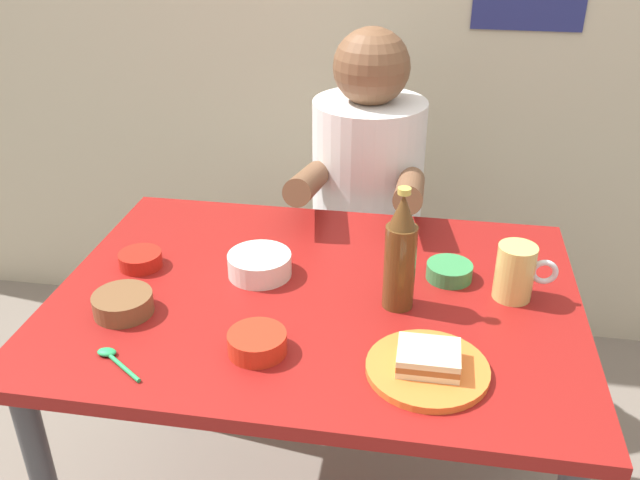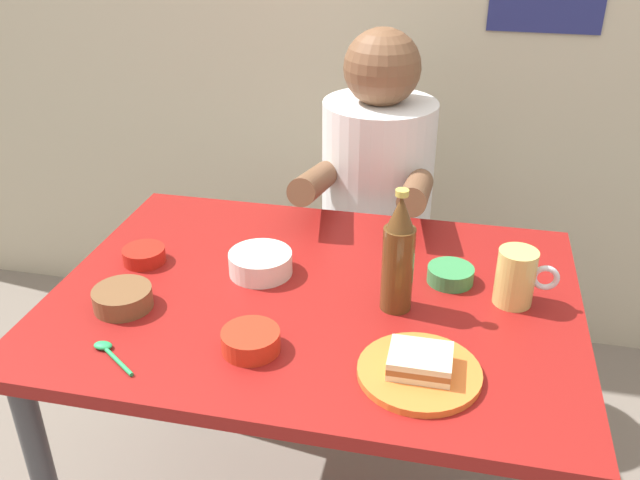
% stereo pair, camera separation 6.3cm
% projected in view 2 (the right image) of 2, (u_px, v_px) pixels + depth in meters
% --- Properties ---
extents(dining_table, '(1.10, 0.80, 0.74)m').
position_uv_depth(dining_table, '(315.00, 329.00, 1.49)').
color(dining_table, maroon).
rests_on(dining_table, ground).
extents(stool, '(0.34, 0.34, 0.45)m').
position_uv_depth(stool, '(372.00, 293.00, 2.17)').
color(stool, '#4C4C51').
rests_on(stool, ground).
extents(person_seated, '(0.33, 0.56, 0.72)m').
position_uv_depth(person_seated, '(377.00, 173.00, 1.96)').
color(person_seated, white).
rests_on(person_seated, stool).
extents(plate_orange, '(0.22, 0.22, 0.01)m').
position_uv_depth(plate_orange, '(419.00, 372.00, 1.20)').
color(plate_orange, orange).
rests_on(plate_orange, dining_table).
extents(sandwich, '(0.11, 0.09, 0.04)m').
position_uv_depth(sandwich, '(420.00, 361.00, 1.19)').
color(sandwich, beige).
rests_on(sandwich, plate_orange).
extents(beer_mug, '(0.13, 0.08, 0.12)m').
position_uv_depth(beer_mug, '(517.00, 277.00, 1.39)').
color(beer_mug, '#D1BC66').
rests_on(beer_mug, dining_table).
extents(beer_bottle, '(0.06, 0.06, 0.26)m').
position_uv_depth(beer_bottle, '(398.00, 256.00, 1.34)').
color(beer_bottle, '#593819').
rests_on(beer_bottle, dining_table).
extents(rice_bowl_white, '(0.14, 0.14, 0.05)m').
position_uv_depth(rice_bowl_white, '(260.00, 262.00, 1.50)').
color(rice_bowl_white, silver).
rests_on(rice_bowl_white, dining_table).
extents(dip_bowl_green, '(0.10, 0.10, 0.03)m').
position_uv_depth(dip_bowl_green, '(450.00, 274.00, 1.48)').
color(dip_bowl_green, '#388C4C').
rests_on(dip_bowl_green, dining_table).
extents(condiment_bowl_brown, '(0.12, 0.12, 0.04)m').
position_uv_depth(condiment_bowl_brown, '(123.00, 297.00, 1.39)').
color(condiment_bowl_brown, brown).
rests_on(condiment_bowl_brown, dining_table).
extents(sauce_bowl_chili, '(0.11, 0.11, 0.04)m').
position_uv_depth(sauce_bowl_chili, '(251.00, 340.00, 1.26)').
color(sauce_bowl_chili, red).
rests_on(sauce_bowl_chili, dining_table).
extents(sambal_bowl_red, '(0.10, 0.10, 0.03)m').
position_uv_depth(sambal_bowl_red, '(144.00, 254.00, 1.55)').
color(sambal_bowl_red, '#B21E14').
rests_on(sambal_bowl_red, dining_table).
extents(spoon, '(0.11, 0.08, 0.01)m').
position_uv_depth(spoon, '(109.00, 351.00, 1.26)').
color(spoon, '#26A559').
rests_on(spoon, dining_table).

